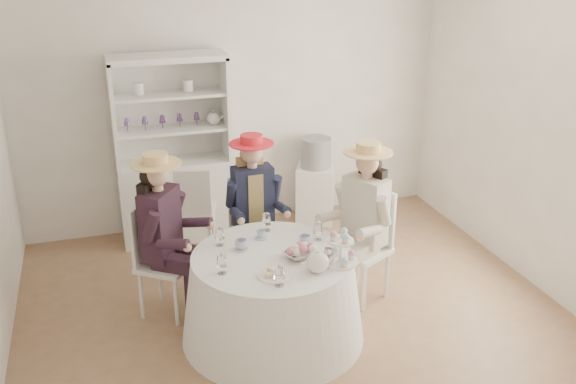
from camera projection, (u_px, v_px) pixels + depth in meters
name	position (u px, v px, depth m)	size (l,w,h in m)	color
ground	(291.00, 310.00, 5.47)	(4.50, 4.50, 0.00)	#856042
wall_back	(234.00, 101.00, 6.73)	(4.50, 4.50, 0.00)	silver
wall_front	(414.00, 287.00, 3.19)	(4.50, 4.50, 0.00)	silver
wall_right	(538.00, 135.00, 5.58)	(4.50, 4.50, 0.00)	silver
tea_table	(273.00, 296.00, 5.00)	(1.44, 1.44, 0.71)	white
hutch	(175.00, 176.00, 6.56)	(1.15, 0.46, 1.91)	silver
side_table	(315.00, 193.00, 7.08)	(0.40, 0.40, 0.63)	silver
hatbox	(316.00, 153.00, 6.90)	(0.32, 0.32, 0.32)	black
guest_left	(163.00, 227.00, 5.15)	(0.61, 0.57, 1.41)	silver
guest_mid	(253.00, 200.00, 5.70)	(0.50, 0.52, 1.38)	silver
guest_right	(363.00, 214.00, 5.37)	(0.61, 0.55, 1.42)	silver
spare_chair	(195.00, 207.00, 6.31)	(0.46, 0.46, 0.90)	silver
teacup_a	(241.00, 245.00, 4.94)	(0.10, 0.10, 0.08)	white
teacup_b	(261.00, 235.00, 5.13)	(0.07, 0.07, 0.06)	white
teacup_c	(305.00, 241.00, 5.02)	(0.09, 0.09, 0.07)	white
flower_bowl	(298.00, 255.00, 4.82)	(0.22, 0.22, 0.06)	white
flower_arrangement	(302.00, 248.00, 4.79)	(0.18, 0.18, 0.06)	#DD6E88
table_teapot	(318.00, 262.00, 4.62)	(0.23, 0.17, 0.18)	white
sandwich_plate	(275.00, 274.00, 4.57)	(0.25, 0.25, 0.06)	white
cupcake_stand	(340.00, 251.00, 4.73)	(0.27, 0.27, 0.25)	white
stemware_set	(272.00, 247.00, 4.84)	(0.92, 0.96, 0.15)	white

